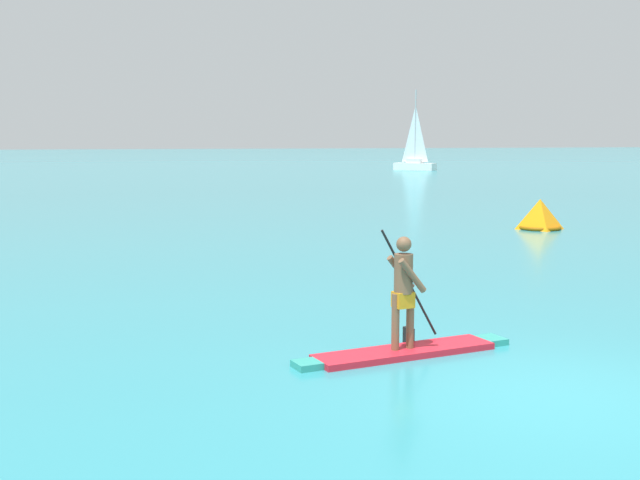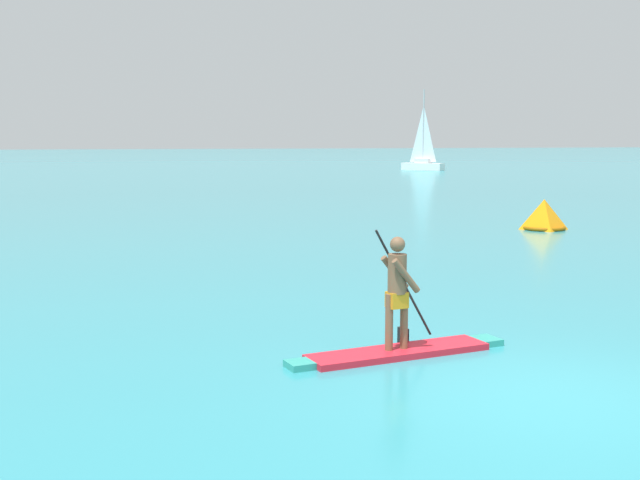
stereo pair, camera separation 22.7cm
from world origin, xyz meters
name	(u,v)px [view 1 (the left image)]	position (x,y,z in m)	size (l,w,h in m)	color
ground	(554,394)	(0.00, 0.00, 0.00)	(440.00, 440.00, 0.00)	teal
paddleboarder_mid_center	(405,329)	(-1.02, 2.12, 0.37)	(3.34, 1.06, 1.78)	red
race_marker_buoy	(540,216)	(9.32, 15.32, 0.44)	(1.44, 1.44, 1.00)	orange
sailboat_right_horizon	(415,159)	(25.29, 62.70, 1.01)	(3.53, 3.79, 7.53)	white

